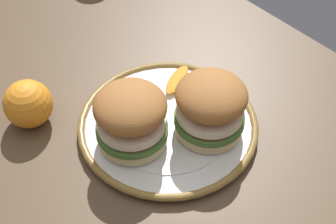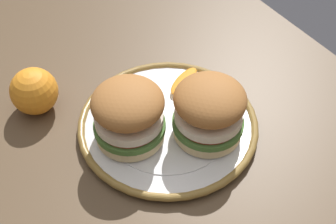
{
  "view_description": "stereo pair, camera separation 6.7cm",
  "coord_description": "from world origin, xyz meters",
  "px_view_note": "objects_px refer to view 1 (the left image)",
  "views": [
    {
      "loc": [
        -0.36,
        0.28,
        1.38
      ],
      "look_at": [
        0.03,
        -0.06,
        0.81
      ],
      "focal_mm": 52.0,
      "sensor_mm": 36.0,
      "label": 1
    },
    {
      "loc": [
        -0.4,
        0.23,
        1.38
      ],
      "look_at": [
        0.03,
        -0.06,
        0.81
      ],
      "focal_mm": 52.0,
      "sensor_mm": 36.0,
      "label": 2
    }
  ],
  "objects_px": {
    "whole_orange": "(28,104)",
    "sandwich_half_right": "(131,117)",
    "dining_table": "(156,195)",
    "sandwich_half_left": "(210,106)",
    "dinner_plate": "(168,125)"
  },
  "relations": [
    {
      "from": "dining_table",
      "to": "whole_orange",
      "type": "height_order",
      "value": "whole_orange"
    },
    {
      "from": "dining_table",
      "to": "sandwich_half_left",
      "type": "xyz_separation_m",
      "value": [
        -0.02,
        -0.1,
        0.17
      ]
    },
    {
      "from": "dinner_plate",
      "to": "sandwich_half_right",
      "type": "xyz_separation_m",
      "value": [
        0.01,
        0.07,
        0.06
      ]
    },
    {
      "from": "sandwich_half_left",
      "to": "whole_orange",
      "type": "bearing_deg",
      "value": 42.49
    },
    {
      "from": "dining_table",
      "to": "whole_orange",
      "type": "distance_m",
      "value": 0.26
    },
    {
      "from": "dinner_plate",
      "to": "sandwich_half_left",
      "type": "xyz_separation_m",
      "value": [
        -0.05,
        -0.04,
        0.06
      ]
    },
    {
      "from": "dining_table",
      "to": "sandwich_half_right",
      "type": "height_order",
      "value": "sandwich_half_right"
    },
    {
      "from": "whole_orange",
      "to": "sandwich_half_right",
      "type": "bearing_deg",
      "value": -148.98
    },
    {
      "from": "dinner_plate",
      "to": "sandwich_half_right",
      "type": "height_order",
      "value": "sandwich_half_right"
    },
    {
      "from": "dinner_plate",
      "to": "whole_orange",
      "type": "height_order",
      "value": "whole_orange"
    },
    {
      "from": "sandwich_half_left",
      "to": "whole_orange",
      "type": "distance_m",
      "value": 0.29
    },
    {
      "from": "dining_table",
      "to": "dinner_plate",
      "type": "bearing_deg",
      "value": -60.2
    },
    {
      "from": "dinner_plate",
      "to": "whole_orange",
      "type": "distance_m",
      "value": 0.23
    },
    {
      "from": "sandwich_half_left",
      "to": "sandwich_half_right",
      "type": "distance_m",
      "value": 0.12
    },
    {
      "from": "dining_table",
      "to": "sandwich_half_right",
      "type": "distance_m",
      "value": 0.18
    }
  ]
}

